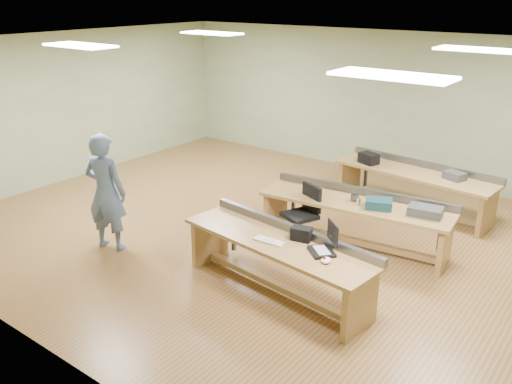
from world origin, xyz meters
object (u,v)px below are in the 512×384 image
person (106,192)px  parts_bin_grey (425,211)px  workbench_back (415,182)px  mug (355,198)px  workbench_front (278,253)px  camera_bag (302,234)px  drinks_can (359,202)px  parts_bin_teal (379,204)px  workbench_mid (355,213)px  laptop_base (322,252)px  task_chair (302,224)px

person → parts_bin_grey: bearing=-165.8°
workbench_back → mug: size_ratio=22.36×
workbench_front → camera_bag: size_ratio=11.16×
drinks_can → parts_bin_teal: bearing=15.4°
workbench_mid → parts_bin_grey: 1.07m
workbench_mid → camera_bag: (0.06, -1.65, 0.28)m
workbench_back → camera_bag: bearing=-86.0°
parts_bin_grey → mug: bearing=-174.4°
laptop_base → camera_bag: (-0.39, 0.16, 0.07)m
laptop_base → workbench_mid: bearing=144.5°
person → laptop_base: (3.45, 0.50, -0.15)m
parts_bin_grey → person: bearing=-149.2°
mug → workbench_mid: bearing=25.6°
workbench_front → laptop_base: workbench_front is taller
parts_bin_grey → drinks_can: bearing=-166.7°
task_chair → drinks_can: 0.95m
workbench_back → camera_bag: camera_bag is taller
laptop_base → person: bearing=-131.4°
workbench_front → task_chair: 1.48m
workbench_mid → workbench_back: same height
person → laptop_base: 3.49m
laptop_base → parts_bin_teal: (-0.07, 1.76, 0.05)m
person → mug: 3.75m
workbench_front → workbench_back: same height
parts_bin_teal → parts_bin_grey: parts_bin_teal is taller
mug → drinks_can: size_ratio=1.21×
parts_bin_grey → drinks_can: size_ratio=4.29×
workbench_back → workbench_front: bearing=-89.5°
workbench_mid → laptop_base: size_ratio=9.07×
workbench_back → mug: bearing=-90.1°
workbench_mid → person: (-2.99, -2.31, 0.36)m
task_chair → drinks_can: (0.78, 0.31, 0.45)m
workbench_back → task_chair: 2.53m
laptop_base → parts_bin_grey: parts_bin_grey is taller
workbench_mid → workbench_front: bearing=-101.7°
workbench_front → parts_bin_grey: parts_bin_grey is taller
workbench_mid → person: 3.80m
workbench_back → laptop_base: (0.28, -3.74, 0.21)m
person → laptop_base: size_ratio=5.51×
task_chair → camera_bag: bearing=-36.2°
workbench_back → parts_bin_teal: (0.21, -1.98, 0.26)m
workbench_front → mug: 1.84m
person → workbench_front: bearing=173.1°
workbench_back → parts_bin_grey: 2.04m
person → laptop_base: bearing=171.6°
workbench_mid → drinks_can: workbench_mid is taller
person → drinks_can: bearing=-161.5°
workbench_front → task_chair: task_chair is taller
workbench_front → parts_bin_grey: bearing=64.6°
task_chair → parts_bin_grey: size_ratio=2.07×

